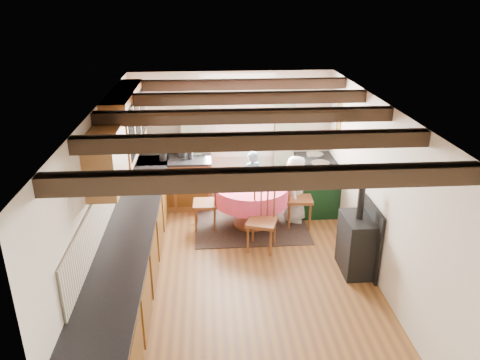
{
  "coord_description": "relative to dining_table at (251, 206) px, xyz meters",
  "views": [
    {
      "loc": [
        -0.46,
        -5.47,
        3.74
      ],
      "look_at": [
        0.0,
        0.8,
        1.15
      ],
      "focal_mm": 35.02,
      "sensor_mm": 36.0,
      "label": 1
    }
  ],
  "objects": [
    {
      "name": "cup",
      "position": [
        0.05,
        0.1,
        0.42
      ],
      "size": [
        0.11,
        0.11,
        0.1
      ],
      "primitive_type": "imported",
      "rotation": [
        0.0,
        0.0,
        1.52
      ],
      "color": "silver",
      "rests_on": "dining_table"
    },
    {
      "name": "beam_b",
      "position": [
        -0.24,
        -2.55,
        1.94
      ],
      "size": [
        3.6,
        0.16,
        0.16
      ],
      "primitive_type": "cube",
      "color": "black",
      "rests_on": "ceiling"
    },
    {
      "name": "wall_cabinet_glass",
      "position": [
        -1.87,
        -0.35,
        1.58
      ],
      "size": [
        0.34,
        1.8,
        0.9
      ],
      "primitive_type": "cube",
      "color": "brown",
      "rests_on": "wall_left"
    },
    {
      "name": "child_right",
      "position": [
        0.76,
        0.15,
        0.22
      ],
      "size": [
        0.53,
        0.66,
        1.17
      ],
      "primitive_type": "imported",
      "rotation": [
        0.0,
        0.0,
        1.26
      ],
      "color": "white",
      "rests_on": "floor"
    },
    {
      "name": "curtain_right",
      "position": [
        0.71,
        1.1,
        0.73
      ],
      "size": [
        0.35,
        0.1,
        2.1
      ],
      "primitive_type": "cube",
      "color": "#81A377",
      "rests_on": "wall_back"
    },
    {
      "name": "wall_front",
      "position": [
        -0.24,
        -4.3,
        0.83
      ],
      "size": [
        3.6,
        0.0,
        2.4
      ],
      "primitive_type": "cube",
      "color": "silver",
      "rests_on": "ground"
    },
    {
      "name": "aga_range",
      "position": [
        1.23,
        0.62,
        0.1
      ],
      "size": [
        0.66,
        1.02,
        0.94
      ],
      "primitive_type": null,
      "color": "black",
      "rests_on": "floor"
    },
    {
      "name": "curtain_left",
      "position": [
        -0.99,
        1.1,
        0.73
      ],
      "size": [
        0.35,
        0.1,
        2.1
      ],
      "primitive_type": "cube",
      "color": "#81A377",
      "rests_on": "wall_back"
    },
    {
      "name": "canister_wide",
      "position": [
        -1.17,
        0.97,
        0.65
      ],
      "size": [
        0.18,
        0.18,
        0.2
      ],
      "primitive_type": "cylinder",
      "color": "#262628",
      "rests_on": "worktop_back"
    },
    {
      "name": "cast_iron_stove",
      "position": [
        1.34,
        -1.45,
        0.28
      ],
      "size": [
        0.39,
        0.65,
        1.29
      ],
      "primitive_type": null,
      "color": "black",
      "rests_on": "floor"
    },
    {
      "name": "worktop_left",
      "position": [
        -1.72,
        -1.55,
        0.53
      ],
      "size": [
        0.64,
        5.3,
        0.04
      ],
      "primitive_type": "cube",
      "color": "black",
      "rests_on": "base_cabinet_left"
    },
    {
      "name": "chair_left",
      "position": [
        -0.77,
        -0.0,
        0.11
      ],
      "size": [
        0.44,
        0.42,
        0.95
      ],
      "primitive_type": null,
      "rotation": [
        0.0,
        0.0,
        -1.6
      ],
      "color": "brown",
      "rests_on": "floor"
    },
    {
      "name": "beam_e",
      "position": [
        -0.24,
        0.45,
        1.94
      ],
      "size": [
        3.6,
        0.16,
        0.16
      ],
      "primitive_type": "cube",
      "color": "black",
      "rests_on": "ceiling"
    },
    {
      "name": "splash_back",
      "position": [
        -1.24,
        1.18,
        0.83
      ],
      "size": [
        1.4,
        0.02,
        0.55
      ],
      "primitive_type": "cube",
      "color": "beige",
      "rests_on": "wall_back"
    },
    {
      "name": "worktop_back",
      "position": [
        -1.29,
        0.88,
        0.53
      ],
      "size": [
        1.3,
        0.64,
        0.04
      ],
      "primitive_type": "cube",
      "color": "black",
      "rests_on": "base_cabinet_back"
    },
    {
      "name": "splash_left",
      "position": [
        -2.02,
        -1.25,
        0.83
      ],
      "size": [
        0.02,
        4.5,
        0.55
      ],
      "primitive_type": "cube",
      "color": "beige",
      "rests_on": "wall_left"
    },
    {
      "name": "beam_d",
      "position": [
        -0.24,
        -0.55,
        1.94
      ],
      "size": [
        3.6,
        0.16,
        0.16
      ],
      "primitive_type": "cube",
      "color": "black",
      "rests_on": "ceiling"
    },
    {
      "name": "curtain_rod",
      "position": [
        -0.14,
        1.1,
        1.83
      ],
      "size": [
        2.0,
        0.03,
        0.03
      ],
      "primitive_type": "cylinder",
      "rotation": [
        0.0,
        1.57,
        0.0
      ],
      "color": "black",
      "rests_on": "wall_back"
    },
    {
      "name": "wall_plate",
      "position": [
        0.81,
        1.17,
        1.33
      ],
      "size": [
        0.3,
        0.02,
        0.3
      ],
      "primitive_type": "cylinder",
      "rotation": [
        1.57,
        0.0,
        0.0
      ],
      "color": "silver",
      "rests_on": "wall_back"
    },
    {
      "name": "rug",
      "position": [
        0.0,
        0.0,
        -0.36
      ],
      "size": [
        1.88,
        1.46,
        0.01
      ],
      "primitive_type": "cube",
      "color": "#3D2F26",
      "rests_on": "floor"
    },
    {
      "name": "wall_cabinet_solid",
      "position": [
        -1.87,
        -1.85,
        1.53
      ],
      "size": [
        0.34,
        0.9,
        0.7
      ],
      "primitive_type": "cube",
      "color": "brown",
      "rests_on": "wall_left"
    },
    {
      "name": "ceiling",
      "position": [
        -0.24,
        -1.55,
        2.03
      ],
      "size": [
        3.6,
        5.5,
        0.0
      ],
      "primitive_type": "cube",
      "color": "white",
      "rests_on": "ground"
    },
    {
      "name": "dining_table",
      "position": [
        0.0,
        0.0,
        0.0
      ],
      "size": [
        1.22,
        1.22,
        0.74
      ],
      "primitive_type": null,
      "color": "#EC558D",
      "rests_on": "floor"
    },
    {
      "name": "wall_picture",
      "position": [
        1.53,
        0.75,
        1.33
      ],
      "size": [
        0.04,
        0.5,
        0.6
      ],
      "primitive_type": "cube",
      "color": "gold",
      "rests_on": "wall_right"
    },
    {
      "name": "canister_slim",
      "position": [
        -1.01,
        0.86,
        0.69
      ],
      "size": [
        0.1,
        0.1,
        0.28
      ],
      "primitive_type": "cylinder",
      "color": "#262628",
      "rests_on": "worktop_back"
    },
    {
      "name": "beam_c",
      "position": [
        -0.24,
        -1.55,
        1.94
      ],
      "size": [
        3.6,
        0.16,
        0.16
      ],
      "primitive_type": "cube",
      "color": "black",
      "rests_on": "ceiling"
    },
    {
      "name": "bowl_a",
      "position": [
        -0.03,
        0.22,
        0.4
      ],
      "size": [
        0.33,
        0.33,
        0.06
      ],
      "primitive_type": "imported",
      "rotation": [
        0.0,
        0.0,
        5.31
      ],
      "color": "silver",
      "rests_on": "dining_table"
    },
    {
      "name": "child_far",
      "position": [
        0.08,
        0.75,
        0.17
      ],
      "size": [
        0.45,
        0.37,
        1.08
      ],
      "primitive_type": "imported",
      "rotation": [
        0.0,
        0.0,
        3.46
      ],
      "color": "#2E4951",
      "rests_on": "floor"
    },
    {
      "name": "wall_back",
      "position": [
        -0.24,
        1.2,
        0.83
      ],
      "size": [
        3.6,
        0.0,
        2.4
      ],
      "primitive_type": "cube",
      "color": "silver",
      "rests_on": "ground"
    },
    {
      "name": "base_cabinet_back",
      "position": [
        -1.29,
        0.9,
        0.07
      ],
      "size": [
        1.3,
        0.6,
        0.88
      ],
      "primitive_type": "cube",
      "color": "brown",
      "rests_on": "floor"
    },
    {
      "name": "chair_near",
      "position": [
        0.08,
        -0.78,
        0.13
      ],
      "size": [
        0.55,
        0.56,
        1.01
      ],
      "primitive_type": null,
      "rotation": [
        0.0,
        0.0,
        -0.32
      ],
      "color": "brown",
      "rests_on": "floor"
    },
    {
      "name": "bowl_b",
      "position": [
        0.1,
        0.24,
        0.4
      ],
      "size": [
        0.3,
        0.3,
        0.07
      ],
      "primitive_type": "imported",
      "rotation": [
        0.0,
        0.0,
        2.22
      ],
      "color": "silver",
      "rests_on": "dining_table"
    },
    {
      "name": "base_cabinet_left",
      "position": [
        -1.74,
        -1.55,
        0.07
      ],
      "size": [
        0.6,
        5.3,
        0.88
      ],
      "primitive_type": "cube",
      "color": "brown",
      "rests_on": "floor"
    },
    {
      "name": "canister_tall",
      "position": [
        -1.49,
        0.84,
        0.67
      ],
      "size": [
        0.14,
        0.14,
        0.24
      ],
      "primitive_type": "cylinder",
      "color": "#262628",
      "rests_on": "worktop_back"
    },
    {
      "name": "chair_right",
      "position": [
        0.8,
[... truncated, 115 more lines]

